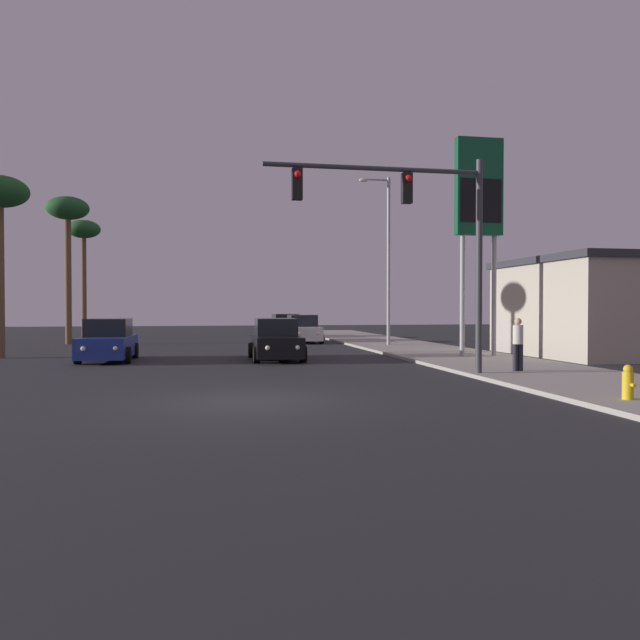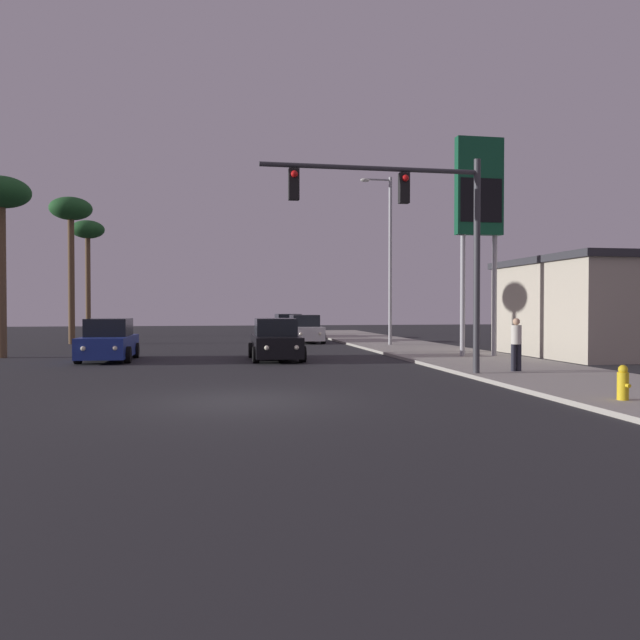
% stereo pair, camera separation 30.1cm
% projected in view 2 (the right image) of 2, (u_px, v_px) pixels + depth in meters
% --- Properties ---
extents(ground_plane, '(120.00, 120.00, 0.00)m').
position_uv_depth(ground_plane, '(240.00, 401.00, 14.09)').
color(ground_plane, '#28282B').
extents(sidewalk_right, '(5.00, 60.00, 0.12)m').
position_uv_depth(sidewalk_right, '(462.00, 358.00, 25.58)').
color(sidewalk_right, '#9E998E').
rests_on(sidewalk_right, ground).
extents(building_gas_station, '(10.30, 8.30, 4.30)m').
position_uv_depth(building_gas_station, '(637.00, 307.00, 27.63)').
color(building_gas_station, '#B2A893').
rests_on(building_gas_station, ground).
extents(car_blue, '(2.04, 4.33, 1.68)m').
position_uv_depth(car_blue, '(109.00, 342.00, 24.87)').
color(car_blue, navy).
rests_on(car_blue, ground).
extents(car_grey, '(2.04, 4.34, 1.68)m').
position_uv_depth(car_grey, '(288.00, 327.00, 43.31)').
color(car_grey, slate).
rests_on(car_grey, ground).
extents(car_white, '(2.04, 4.31, 1.68)m').
position_uv_depth(car_white, '(305.00, 330.00, 37.75)').
color(car_white, silver).
rests_on(car_white, ground).
extents(car_black, '(2.04, 4.33, 1.68)m').
position_uv_depth(car_black, '(276.00, 341.00, 25.26)').
color(car_black, black).
rests_on(car_black, ground).
extents(traffic_light_mast, '(6.70, 0.36, 6.50)m').
position_uv_depth(traffic_light_mast, '(418.00, 221.00, 18.59)').
color(traffic_light_mast, '#38383D').
rests_on(traffic_light_mast, sidewalk_right).
extents(street_lamp, '(1.74, 0.24, 9.00)m').
position_uv_depth(street_lamp, '(388.00, 252.00, 33.47)').
color(street_lamp, '#99999E').
rests_on(street_lamp, sidewalk_right).
extents(gas_station_sign, '(2.00, 0.42, 9.00)m').
position_uv_depth(gas_station_sign, '(479.00, 199.00, 25.68)').
color(gas_station_sign, '#99999E').
rests_on(gas_station_sign, sidewalk_right).
extents(fire_hydrant, '(0.24, 0.34, 0.76)m').
position_uv_depth(fire_hydrant, '(623.00, 383.00, 13.46)').
color(fire_hydrant, gold).
rests_on(fire_hydrant, sidewalk_right).
extents(pedestrian_on_sidewalk, '(0.34, 0.32, 1.67)m').
position_uv_depth(pedestrian_on_sidewalk, '(516.00, 342.00, 19.55)').
color(pedestrian_on_sidewalk, '#23232D').
rests_on(pedestrian_on_sidewalk, sidewalk_right).
extents(palm_tree_near, '(2.40, 2.40, 7.63)m').
position_uv_depth(palm_tree_near, '(1.00, 201.00, 26.15)').
color(palm_tree_near, brown).
rests_on(palm_tree_near, ground).
extents(palm_tree_mid, '(2.40, 2.40, 8.52)m').
position_uv_depth(palm_tree_mid, '(71.00, 217.00, 36.10)').
color(palm_tree_mid, brown).
rests_on(palm_tree_mid, ground).
extents(palm_tree_far, '(2.40, 2.40, 8.53)m').
position_uv_depth(palm_tree_far, '(88.00, 236.00, 45.79)').
color(palm_tree_far, brown).
rests_on(palm_tree_far, ground).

